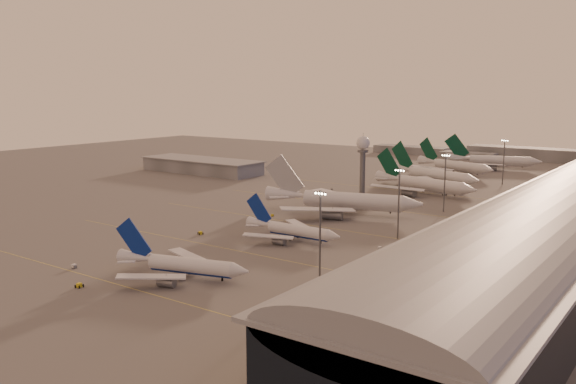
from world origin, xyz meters
The scene contains 26 objects.
ground centered at (0.00, 0.00, 0.00)m, with size 700.00×700.00×0.00m, color #545252.
taxiway_markings centered at (30.00, 56.00, 0.01)m, with size 180.00×185.25×0.02m.
hangar centered at (-120.00, 140.00, 4.32)m, with size 82.00×27.00×8.50m.
radar_tower centered at (5.00, 120.00, 20.95)m, with size 6.40×6.40×31.10m.
mast_a centered at (58.00, 0.00, 13.74)m, with size 3.60×0.56×25.00m.
mast_b centered at (55.00, 55.00, 13.74)m, with size 3.60×0.56×25.00m.
mast_c centered at (50.00, 110.00, 13.74)m, with size 3.60×0.56×25.00m.
mast_d centered at (48.00, 200.00, 13.74)m, with size 3.60×0.56×25.00m.
distant_horizon centered at (2.62, 325.14, 3.89)m, with size 165.00×37.50×9.00m.
narrowbody_near centered at (26.46, -21.14, 3.25)m, with size 40.05×31.52×16.03m.
narrowbody_mid centered at (26.45, 31.50, 3.07)m, with size 38.82×31.01×15.17m.
widebody_white centered at (16.94, 81.49, 4.16)m, with size 66.35×52.43×23.97m.
greentail_a centered at (25.29, 146.78, 3.80)m, with size 58.50×46.78×21.50m.
greentail_b centered at (16.78, 178.60, 3.94)m, with size 59.33×47.17×22.29m.
greentail_c centered at (10.96, 226.68, 3.72)m, with size 55.55×44.09×21.04m.
greentail_d centered at (22.22, 265.42, 3.95)m, with size 60.03×47.82×22.36m.
gsv_truck_a centered at (-5.82, -32.77, 1.26)m, with size 6.23×2.60×2.47m.
gsv_tug_near centered at (10.00, -42.64, 0.57)m, with size 2.94×4.22×1.11m.
gsv_catering_a centered at (66.01, -1.90, 1.76)m, with size 4.56×2.62×3.53m.
gsv_tug_mid centered at (-5.36, 19.19, 0.56)m, with size 4.45×3.77×1.09m.
gsv_truck_b centered at (57.07, 38.34, 1.09)m, with size 5.54×2.79×2.14m.
gsv_truck_c centered at (-3.20, 59.77, 1.02)m, with size 4.34×5.03×1.99m.
gsv_catering_b centered at (69.31, 73.78, 1.90)m, with size 4.97×3.05×3.79m.
gsv_tug_far centered at (8.61, 99.40, 0.53)m, with size 3.47×4.15×1.02m.
gsv_truck_d centered at (-17.75, 129.35, 1.12)m, with size 3.60×5.79×2.20m.
gsv_tug_hangar centered at (35.40, 148.18, 0.54)m, with size 3.91×2.67×1.04m.
Camera 1 is at (144.88, -135.64, 51.93)m, focal length 38.00 mm.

